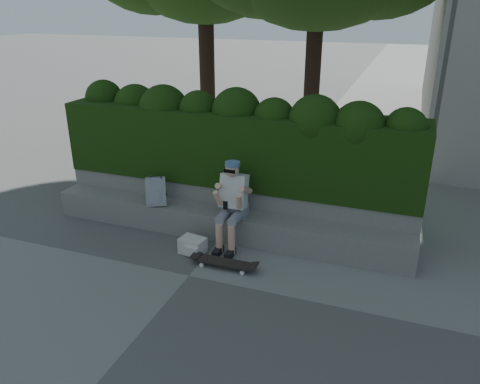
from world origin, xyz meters
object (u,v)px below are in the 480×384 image
at_px(person, 232,201).
at_px(backpack_plaid, 156,191).
at_px(skateboard, 224,263).
at_px(backpack_ground, 193,246).

height_order(person, backpack_plaid, person).
xyz_separation_m(person, skateboard, (0.13, -0.68, -0.67)).
xyz_separation_m(person, backpack_plaid, (-1.38, 0.08, -0.07)).
relative_size(person, backpack_plaid, 2.95).
relative_size(person, skateboard, 1.54).
height_order(skateboard, backpack_ground, backpack_ground).
relative_size(person, backpack_ground, 3.64).
xyz_separation_m(backpack_plaid, backpack_ground, (0.90, -0.54, -0.56)).
bearing_deg(backpack_ground, person, 51.91).
height_order(person, backpack_ground, person).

